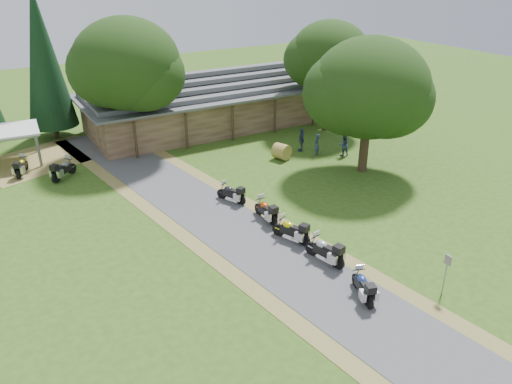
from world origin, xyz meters
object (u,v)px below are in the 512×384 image
motorcycle_row_d (266,209)px  motorcycle_carport_a (21,165)px  motorcycle_row_e (231,192)px  motorcycle_carport_b (63,168)px  motorcycle_row_a (363,285)px  hay_bale (282,151)px  motorcycle_row_c (291,229)px  motorcycle_row_b (325,249)px  lodge (208,99)px

motorcycle_row_d → motorcycle_carport_a: motorcycle_row_d is taller
motorcycle_row_e → motorcycle_carport_b: (-8.00, 8.89, 0.07)m
motorcycle_row_a → motorcycle_row_e: 11.24m
motorcycle_row_e → hay_bale: motorcycle_row_e is taller
motorcycle_row_c → hay_bale: 11.76m
motorcycle_row_d → motorcycle_carport_b: motorcycle_carport_b is taller
motorcycle_row_b → motorcycle_row_c: bearing=-6.2°
motorcycle_row_b → hay_bale: 13.85m
motorcycle_row_a → motorcycle_row_d: motorcycle_row_d is taller
lodge → motorcycle_row_c: lodge is taller
motorcycle_row_a → motorcycle_carport_b: bearing=42.2°
motorcycle_row_c → motorcycle_carport_a: 19.89m
motorcycle_row_a → motorcycle_carport_b: motorcycle_carport_b is taller
motorcycle_carport_b → lodge: bearing=-18.1°
motorcycle_row_c → motorcycle_carport_b: 16.88m
motorcycle_row_a → motorcycle_carport_a: size_ratio=0.98×
motorcycle_row_b → motorcycle_row_d: 5.08m
motorcycle_row_b → motorcycle_row_e: 8.20m
motorcycle_row_c → motorcycle_row_d: bearing=-22.9°
motorcycle_row_b → motorcycle_row_e: (-0.82, 8.15, -0.08)m
motorcycle_row_c → hay_bale: bearing=-52.5°
motorcycle_row_d → motorcycle_carport_b: (-8.59, 11.97, 0.02)m
motorcycle_row_b → motorcycle_carport_a: 22.15m
motorcycle_row_b → hay_bale: (5.70, 12.62, -0.14)m
motorcycle_carport_a → motorcycle_carport_b: motorcycle_carport_b is taller
lodge → motorcycle_carport_b: lodge is taller
motorcycle_row_b → motorcycle_carport_b: 19.19m
motorcycle_row_d → hay_bale: motorcycle_row_d is taller
motorcycle_row_d → motorcycle_carport_b: bearing=35.6°
motorcycle_carport_b → motorcycle_row_c: bearing=-100.1°
motorcycle_row_e → motorcycle_carport_a: 15.09m
motorcycle_row_d → hay_bale: size_ratio=1.73×
lodge → hay_bale: bearing=-83.4°
motorcycle_row_b → motorcycle_row_c: 2.51m
motorcycle_carport_b → motorcycle_row_b: bearing=-103.2°
lodge → motorcycle_row_a: 26.17m
lodge → motorcycle_row_c: size_ratio=10.59×
motorcycle_row_e → lodge: bearing=-45.0°
lodge → hay_bale: size_ratio=18.51×
motorcycle_row_c → motorcycle_row_d: (0.04, 2.59, -0.01)m
motorcycle_row_a → hay_bale: (5.99, 15.69, -0.07)m
motorcycle_row_a → hay_bale: bearing=-1.7°
hay_bale → motorcycle_row_a: bearing=-110.9°
motorcycle_row_c → motorcycle_row_e: 5.69m
motorcycle_row_b → motorcycle_row_c: (-0.28, 2.49, -0.02)m
motorcycle_carport_b → hay_bale: motorcycle_carport_b is taller
motorcycle_row_d → motorcycle_row_e: motorcycle_row_d is taller
motorcycle_row_e → motorcycle_row_a: bearing=158.2°
motorcycle_row_a → hay_bale: size_ratio=1.64×
lodge → hay_bale: lodge is taller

